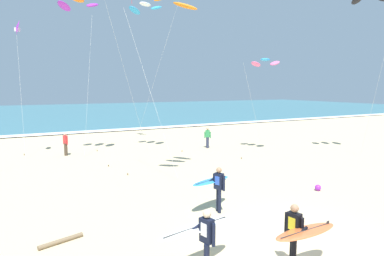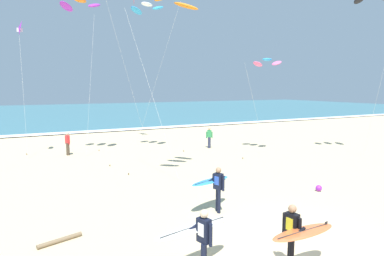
# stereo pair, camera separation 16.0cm
# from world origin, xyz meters

# --- Properties ---
(ground_plane) EXTENTS (160.00, 160.00, 0.00)m
(ground_plane) POSITION_xyz_m (0.00, 0.00, 0.00)
(ground_plane) COLOR #D1BA8E
(ocean_water) EXTENTS (160.00, 60.00, 0.08)m
(ocean_water) POSITION_xyz_m (0.00, 57.41, 0.04)
(ocean_water) COLOR teal
(ocean_water) RESTS_ON ground
(shoreline_foam) EXTENTS (160.00, 1.79, 0.01)m
(shoreline_foam) POSITION_xyz_m (0.00, 27.71, 0.09)
(shoreline_foam) COLOR white
(shoreline_foam) RESTS_ON ocean_water
(surfer_lead) EXTENTS (2.44, 1.17, 1.71)m
(surfer_lead) POSITION_xyz_m (-3.28, -0.33, 1.05)
(surfer_lead) COLOR black
(surfer_lead) RESTS_ON ground
(surfer_trailing) EXTENTS (2.07, 1.19, 1.71)m
(surfer_trailing) POSITION_xyz_m (-0.81, 3.09, 1.04)
(surfer_trailing) COLOR black
(surfer_trailing) RESTS_ON ground
(surfer_third) EXTENTS (2.43, 1.13, 1.71)m
(surfer_third) POSITION_xyz_m (-1.06, -1.38, 1.05)
(surfer_third) COLOR black
(surfer_third) RESTS_ON ground
(kite_arc_amber_far) EXTENTS (2.75, 2.89, 10.21)m
(kite_arc_amber_far) POSITION_xyz_m (-3.58, 15.34, 9.85)
(kite_arc_amber_far) COLOR purple
(kite_arc_amber_far) RESTS_ON ground
(kite_delta_violet_high) EXTENTS (0.37, 2.00, 8.76)m
(kite_delta_violet_high) POSITION_xyz_m (-7.09, 16.30, 8.23)
(kite_delta_violet_high) COLOR purple
(kite_delta_violet_high) RESTS_ON ground
(kite_arc_ivory_low) EXTENTS (4.50, 3.86, 10.23)m
(kite_arc_ivory_low) POSITION_xyz_m (0.57, 14.51, 9.89)
(kite_arc_ivory_low) COLOR #2D99DB
(kite_arc_ivory_low) RESTS_ON ground
(kite_arc_cobalt_distant) EXTENTS (3.55, 2.29, 6.63)m
(kite_arc_cobalt_distant) POSITION_xyz_m (8.09, 11.17, 6.34)
(kite_arc_cobalt_distant) COLOR pink
(kite_arc_cobalt_distant) RESTS_ON ground
(bystander_green_top) EXTENTS (0.43, 0.33, 1.59)m
(bystander_green_top) POSITION_xyz_m (5.37, 14.39, 0.81)
(bystander_green_top) COLOR #2D334C
(bystander_green_top) RESTS_ON ground
(bystander_red_top) EXTENTS (0.30, 0.46, 1.59)m
(bystander_red_top) POSITION_xyz_m (-4.61, 16.41, 0.81)
(bystander_red_top) COLOR #4C3D2D
(bystander_red_top) RESTS_ON ground
(beach_ball) EXTENTS (0.28, 0.28, 0.28)m
(beach_ball) POSITION_xyz_m (4.56, 3.04, 0.14)
(beach_ball) COLOR purple
(beach_ball) RESTS_ON ground
(driftwood_log) EXTENTS (1.31, 0.50, 0.13)m
(driftwood_log) POSITION_xyz_m (-6.25, 2.98, 0.07)
(driftwood_log) COLOR #846B4C
(driftwood_log) RESTS_ON ground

